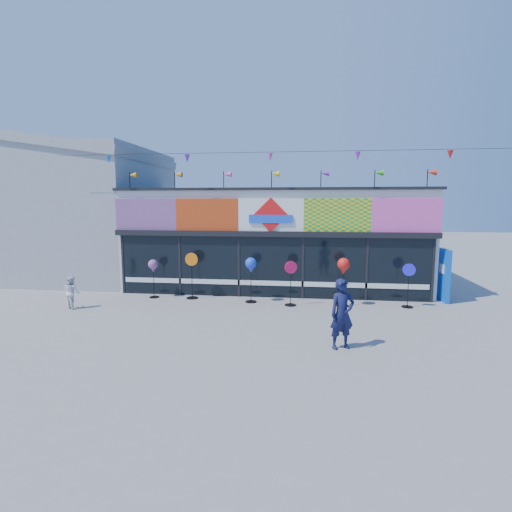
% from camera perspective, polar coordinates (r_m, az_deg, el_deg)
% --- Properties ---
extents(ground, '(80.00, 80.00, 0.00)m').
position_cam_1_polar(ground, '(11.87, 0.55, -9.74)').
color(ground, gray).
rests_on(ground, ground).
extents(kite_shop, '(16.00, 5.70, 5.31)m').
position_cam_1_polar(kite_shop, '(17.31, 2.86, 2.66)').
color(kite_shop, silver).
rests_on(kite_shop, ground).
extents(neighbour_building, '(8.18, 7.20, 6.87)m').
position_cam_1_polar(neighbour_building, '(21.48, -24.69, 6.03)').
color(neighbour_building, '#9EA1A3').
rests_on(neighbour_building, ground).
extents(blue_sign, '(0.19, 0.95, 1.90)m').
position_cam_1_polar(blue_sign, '(15.89, 25.25, -2.48)').
color(blue_sign, blue).
rests_on(blue_sign, ground).
extents(spinner_0, '(0.37, 0.37, 1.45)m').
position_cam_1_polar(spinner_0, '(15.36, -14.47, -1.55)').
color(spinner_0, black).
rests_on(spinner_0, ground).
extents(spinner_1, '(0.48, 0.44, 1.71)m').
position_cam_1_polar(spinner_1, '(14.98, -9.15, -2.61)').
color(spinner_1, black).
rests_on(spinner_1, ground).
extents(spinner_2, '(0.41, 0.41, 1.62)m').
position_cam_1_polar(spinner_2, '(14.15, -0.73, -1.51)').
color(spinner_2, black).
rests_on(spinner_2, ground).
extents(spinner_3, '(0.42, 0.40, 1.56)m').
position_cam_1_polar(spinner_3, '(13.83, 4.98, -3.73)').
color(spinner_3, black).
rests_on(spinner_3, ground).
extents(spinner_4, '(0.43, 0.43, 1.68)m').
position_cam_1_polar(spinner_4, '(13.92, 12.39, -1.63)').
color(spinner_4, black).
rests_on(spinner_4, ground).
extents(spinner_5, '(0.41, 0.38, 1.51)m').
position_cam_1_polar(spinner_5, '(14.49, 20.93, -3.80)').
color(spinner_5, black).
rests_on(spinner_5, ground).
extents(adult_man, '(0.74, 0.63, 1.73)m').
position_cam_1_polar(adult_man, '(9.99, 12.20, -8.10)').
color(adult_man, '#13173D').
rests_on(adult_man, ground).
extents(child, '(0.62, 0.54, 1.11)m').
position_cam_1_polar(child, '(14.84, -24.81, -4.70)').
color(child, white).
rests_on(child, ground).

